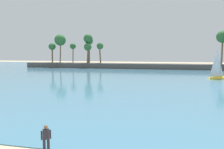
% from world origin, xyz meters
% --- Properties ---
extents(sea, '(220.00, 105.06, 0.06)m').
position_xyz_m(sea, '(0.00, 61.95, 0.03)').
color(sea, teal).
rests_on(sea, ground).
extents(palm_headland, '(89.58, 6.39, 12.89)m').
position_xyz_m(palm_headland, '(2.43, 74.49, 4.14)').
color(palm_headland, '#514C47').
rests_on(palm_headland, ground).
extents(person_at_waterline, '(0.48, 0.35, 1.67)m').
position_xyz_m(person_at_waterline, '(-1.73, 8.94, 0.89)').
color(person_at_waterline, '#23232D').
rests_on(person_at_waterline, ground).
extents(sailboat_mid_bay, '(5.52, 3.80, 7.76)m').
position_xyz_m(sailboat_mid_bay, '(16.35, 48.30, 0.76)').
color(sailboat_mid_bay, yellow).
rests_on(sailboat_mid_bay, sea).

